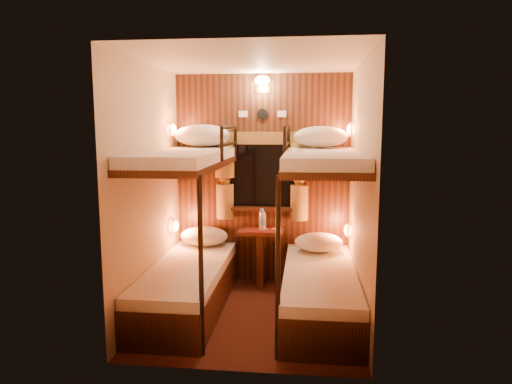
# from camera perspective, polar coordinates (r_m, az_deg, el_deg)

# --- Properties ---
(floor) EXTENTS (2.10, 2.10, 0.00)m
(floor) POSITION_cam_1_polar(r_m,az_deg,el_deg) (4.59, -0.51, -15.03)
(floor) COLOR #34180E
(floor) RESTS_ON ground
(ceiling) EXTENTS (2.10, 2.10, 0.00)m
(ceiling) POSITION_cam_1_polar(r_m,az_deg,el_deg) (4.26, -0.55, 16.15)
(ceiling) COLOR silver
(ceiling) RESTS_ON wall_back
(wall_back) EXTENTS (2.40, 0.00, 2.40)m
(wall_back) POSITION_cam_1_polar(r_m,az_deg,el_deg) (5.30, 0.82, 1.58)
(wall_back) COLOR #C6B293
(wall_back) RESTS_ON floor
(wall_front) EXTENTS (2.40, 0.00, 2.40)m
(wall_front) POSITION_cam_1_polar(r_m,az_deg,el_deg) (3.24, -2.74, -2.69)
(wall_front) COLOR #C6B293
(wall_front) RESTS_ON floor
(wall_left) EXTENTS (0.00, 2.40, 2.40)m
(wall_left) POSITION_cam_1_polar(r_m,az_deg,el_deg) (4.49, -13.30, 0.16)
(wall_left) COLOR #C6B293
(wall_left) RESTS_ON floor
(wall_right) EXTENTS (0.00, 2.40, 2.40)m
(wall_right) POSITION_cam_1_polar(r_m,az_deg,el_deg) (4.26, 12.94, -0.25)
(wall_right) COLOR #C6B293
(wall_right) RESTS_ON floor
(back_panel) EXTENTS (2.00, 0.03, 2.40)m
(back_panel) POSITION_cam_1_polar(r_m,az_deg,el_deg) (5.28, 0.80, 1.56)
(back_panel) COLOR black
(back_panel) RESTS_ON floor
(bunk_left) EXTENTS (0.72, 1.90, 1.82)m
(bunk_left) POSITION_cam_1_polar(r_m,az_deg,el_deg) (4.58, -8.56, -7.75)
(bunk_left) COLOR black
(bunk_left) RESTS_ON floor
(bunk_right) EXTENTS (0.72, 1.90, 1.82)m
(bunk_right) POSITION_cam_1_polar(r_m,az_deg,el_deg) (4.44, 8.01, -8.27)
(bunk_right) COLOR black
(bunk_right) RESTS_ON floor
(window) EXTENTS (1.00, 0.12, 0.79)m
(window) POSITION_cam_1_polar(r_m,az_deg,el_deg) (5.25, 0.77, 1.31)
(window) COLOR black
(window) RESTS_ON back_panel
(curtains) EXTENTS (1.10, 0.22, 1.00)m
(curtains) POSITION_cam_1_polar(r_m,az_deg,el_deg) (5.21, 0.74, 2.17)
(curtains) COLOR brown
(curtains) RESTS_ON back_panel
(back_fixtures) EXTENTS (0.54, 0.09, 0.48)m
(back_fixtures) POSITION_cam_1_polar(r_m,az_deg,el_deg) (5.23, 0.79, 12.97)
(back_fixtures) COLOR black
(back_fixtures) RESTS_ON back_panel
(reading_lamps) EXTENTS (2.00, 0.20, 1.25)m
(reading_lamps) POSITION_cam_1_polar(r_m,az_deg,el_deg) (4.95, 0.43, 1.57)
(reading_lamps) COLOR orange
(reading_lamps) RESTS_ON wall_left
(table) EXTENTS (0.50, 0.34, 0.66)m
(table) POSITION_cam_1_polar(r_m,az_deg,el_deg) (5.25, 0.59, -7.22)
(table) COLOR #4F1B12
(table) RESTS_ON floor
(bottle_left) EXTENTS (0.06, 0.06, 0.21)m
(bottle_left) POSITION_cam_1_polar(r_m,az_deg,el_deg) (5.18, 0.94, -3.71)
(bottle_left) COLOR #99BFE5
(bottle_left) RESTS_ON table
(bottle_right) EXTENTS (0.07, 0.07, 0.24)m
(bottle_right) POSITION_cam_1_polar(r_m,az_deg,el_deg) (5.16, 0.77, -3.62)
(bottle_right) COLOR #99BFE5
(bottle_right) RESTS_ON table
(sachet_a) EXTENTS (0.08, 0.06, 0.01)m
(sachet_a) POSITION_cam_1_polar(r_m,az_deg,el_deg) (5.21, 1.13, -4.64)
(sachet_a) COLOR silver
(sachet_a) RESTS_ON table
(sachet_b) EXTENTS (0.08, 0.06, 0.01)m
(sachet_b) POSITION_cam_1_polar(r_m,az_deg,el_deg) (5.21, 2.43, -4.64)
(sachet_b) COLOR silver
(sachet_b) RESTS_ON table
(pillow_lower_left) EXTENTS (0.55, 0.39, 0.21)m
(pillow_lower_left) POSITION_cam_1_polar(r_m,az_deg,el_deg) (5.29, -6.50, -5.49)
(pillow_lower_left) COLOR white
(pillow_lower_left) RESTS_ON bunk_left
(pillow_lower_right) EXTENTS (0.52, 0.37, 0.21)m
(pillow_lower_right) POSITION_cam_1_polar(r_m,az_deg,el_deg) (5.04, 7.83, -6.24)
(pillow_lower_right) COLOR white
(pillow_lower_right) RESTS_ON bunk_right
(pillow_upper_left) EXTENTS (0.63, 0.45, 0.25)m
(pillow_upper_left) POSITION_cam_1_polar(r_m,az_deg,el_deg) (5.13, -6.72, 7.04)
(pillow_upper_left) COLOR white
(pillow_upper_left) RESTS_ON bunk_left
(pillow_upper_right) EXTENTS (0.58, 0.41, 0.23)m
(pillow_upper_right) POSITION_cam_1_polar(r_m,az_deg,el_deg) (4.93, 8.08, 6.85)
(pillow_upper_right) COLOR white
(pillow_upper_right) RESTS_ON bunk_right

